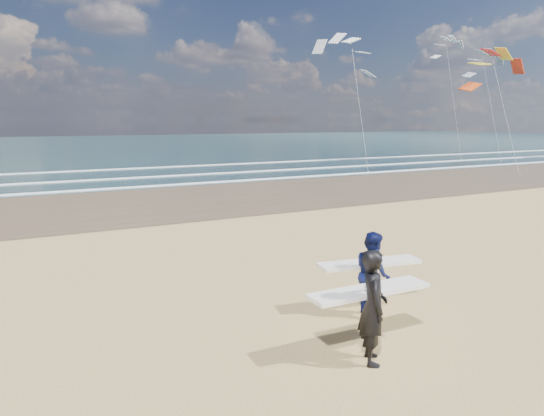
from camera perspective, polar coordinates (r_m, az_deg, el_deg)
wet_sand_strip at (r=34.03m, az=18.32°, el=3.24°), size 220.00×12.00×0.01m
ocean at (r=81.38m, az=-10.05°, el=7.44°), size 220.00×100.00×0.02m
foam_breakers at (r=41.67m, az=8.38°, el=4.93°), size 220.00×11.70×0.05m
surfer_near at (r=8.12m, az=11.75°, el=-11.07°), size 2.21×1.04×1.89m
surfer_far at (r=10.05m, az=11.72°, el=-7.44°), size 2.26×1.29×1.71m
kite_0 at (r=40.35m, az=25.28°, el=12.11°), size 6.39×4.80×10.14m
kite_1 at (r=39.36m, az=10.00°, el=13.69°), size 5.98×4.76×11.29m
kite_2 at (r=53.21m, az=24.19°, el=12.01°), size 5.44×4.70×11.62m
kite_5 at (r=53.74m, az=20.46°, el=12.68°), size 4.46×4.59×13.05m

